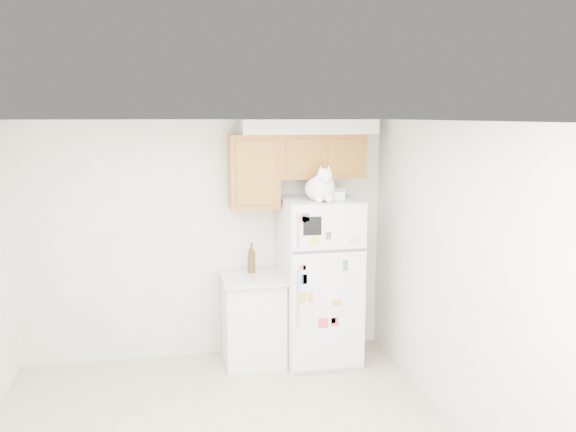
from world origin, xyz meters
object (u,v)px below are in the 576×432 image
object	(u,v)px
storage_box_front	(337,196)
refrigerator	(320,281)
cat	(321,187)
bottle_amber	(252,258)
base_counter	(253,319)
bottle_green	(250,261)
storage_box_back	(335,193)

from	to	relation	value
storage_box_front	refrigerator	bearing A→B (deg)	165.77
cat	bottle_amber	world-z (taller)	cat
refrigerator	bottle_amber	bearing A→B (deg)	164.18
base_counter	bottle_green	world-z (taller)	bottle_green
storage_box_back	bottle_amber	size ratio (longest dim) A/B	0.56
base_counter	bottle_amber	size ratio (longest dim) A/B	2.88
refrigerator	storage_box_front	distance (m)	0.91
bottle_green	refrigerator	bearing A→B (deg)	-16.04
refrigerator	base_counter	bearing A→B (deg)	173.91
storage_box_front	bottle_amber	bearing A→B (deg)	174.54
storage_box_back	bottle_green	xyz separation A→B (m)	(-0.87, 0.12, -0.70)
storage_box_back	bottle_green	bearing A→B (deg)	151.52
bottle_amber	refrigerator	bearing A→B (deg)	-15.82
refrigerator	cat	size ratio (longest dim) A/B	3.23
storage_box_back	bottle_green	world-z (taller)	storage_box_back
storage_box_front	bottle_amber	world-z (taller)	storage_box_front
bottle_amber	base_counter	bearing A→B (deg)	-92.89
storage_box_front	bottle_green	bearing A→B (deg)	174.39
cat	base_counter	bearing A→B (deg)	163.25
cat	storage_box_front	xyz separation A→B (m)	(0.18, 0.05, -0.09)
storage_box_back	bottle_green	distance (m)	1.12
refrigerator	base_counter	distance (m)	0.79
cat	storage_box_front	size ratio (longest dim) A/B	3.50
base_counter	bottle_green	size ratio (longest dim) A/B	3.52
bottle_amber	storage_box_back	bearing A→B (deg)	-7.62
storage_box_front	cat	bearing A→B (deg)	-151.26
base_counter	bottle_amber	world-z (taller)	bottle_amber
refrigerator	base_counter	world-z (taller)	refrigerator
cat	bottle_amber	bearing A→B (deg)	154.04
bottle_green	storage_box_back	bearing A→B (deg)	-7.92
storage_box_back	storage_box_front	size ratio (longest dim) A/B	1.20
cat	bottle_green	size ratio (longest dim) A/B	2.01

